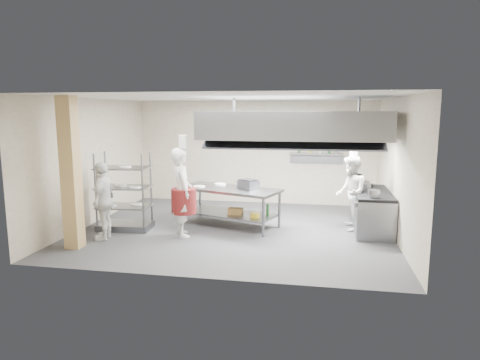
% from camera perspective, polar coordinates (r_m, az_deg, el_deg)
% --- Properties ---
extents(floor, '(7.00, 7.00, 0.00)m').
position_cam_1_polar(floor, '(9.97, -0.65, -6.53)').
color(floor, '#323234').
rests_on(floor, ground).
extents(ceiling, '(7.00, 7.00, 0.00)m').
position_cam_1_polar(ceiling, '(9.60, -0.68, 10.96)').
color(ceiling, silver).
rests_on(ceiling, wall_back).
extents(wall_back, '(7.00, 0.00, 7.00)m').
position_cam_1_polar(wall_back, '(12.61, 1.95, 3.72)').
color(wall_back, tan).
rests_on(wall_back, ground).
extents(wall_left, '(0.00, 6.00, 6.00)m').
position_cam_1_polar(wall_left, '(10.90, -19.06, 2.35)').
color(wall_left, tan).
rests_on(wall_left, ground).
extents(wall_right, '(0.00, 6.00, 6.00)m').
position_cam_1_polar(wall_right, '(9.64, 20.21, 1.45)').
color(wall_right, tan).
rests_on(wall_right, ground).
extents(column, '(0.30, 0.30, 3.00)m').
position_cam_1_polar(column, '(8.97, -21.63, 0.83)').
color(column, tan).
rests_on(column, floor).
extents(exhaust_hood, '(4.00, 2.50, 0.60)m').
position_cam_1_polar(exhaust_hood, '(9.84, 7.29, 7.35)').
color(exhaust_hood, gray).
rests_on(exhaust_hood, ceiling).
extents(hood_strip_a, '(1.60, 0.12, 0.04)m').
position_cam_1_polar(hood_strip_a, '(9.95, 2.04, 5.59)').
color(hood_strip_a, white).
rests_on(hood_strip_a, exhaust_hood).
extents(hood_strip_b, '(1.60, 0.12, 0.04)m').
position_cam_1_polar(hood_strip_b, '(9.85, 12.51, 5.35)').
color(hood_strip_b, white).
rests_on(hood_strip_b, exhaust_hood).
extents(wall_shelf, '(1.50, 0.28, 0.04)m').
position_cam_1_polar(wall_shelf, '(12.32, 10.16, 3.45)').
color(wall_shelf, gray).
rests_on(wall_shelf, wall_back).
extents(island, '(2.60, 1.74, 0.91)m').
position_cam_1_polar(island, '(10.16, -1.51, -3.60)').
color(island, slate).
rests_on(island, floor).
extents(island_worktop, '(2.60, 1.74, 0.06)m').
position_cam_1_polar(island_worktop, '(10.07, -1.52, -1.24)').
color(island_worktop, gray).
rests_on(island_worktop, island).
extents(island_undershelf, '(2.39, 1.59, 0.04)m').
position_cam_1_polar(island_undershelf, '(10.19, -1.50, -4.45)').
color(island_undershelf, slate).
rests_on(island_undershelf, island).
extents(pass_rack, '(1.23, 0.78, 1.78)m').
position_cam_1_polar(pass_rack, '(10.11, -15.21, -1.47)').
color(pass_rack, slate).
rests_on(pass_rack, floor).
extents(cooking_range, '(0.80, 2.00, 0.84)m').
position_cam_1_polar(cooking_range, '(10.26, 17.09, -4.08)').
color(cooking_range, gray).
rests_on(cooking_range, floor).
extents(range_top, '(0.78, 1.96, 0.06)m').
position_cam_1_polar(range_top, '(10.17, 17.21, -1.61)').
color(range_top, black).
rests_on(range_top, cooking_range).
extents(chef_head, '(0.75, 0.84, 1.93)m').
position_cam_1_polar(chef_head, '(9.32, -7.78, -1.64)').
color(chef_head, white).
rests_on(chef_head, floor).
extents(chef_line, '(0.66, 0.84, 1.72)m').
position_cam_1_polar(chef_line, '(10.05, 14.54, -1.68)').
color(chef_line, silver).
rests_on(chef_line, floor).
extents(chef_plating, '(0.53, 1.02, 1.66)m').
position_cam_1_polar(chef_plating, '(9.50, -17.74, -2.63)').
color(chef_plating, white).
rests_on(chef_plating, floor).
extents(griddle, '(0.54, 0.52, 0.21)m').
position_cam_1_polar(griddle, '(9.90, 1.13, -0.64)').
color(griddle, gray).
rests_on(griddle, island_worktop).
extents(wicker_basket, '(0.34, 0.25, 0.15)m').
position_cam_1_polar(wicker_basket, '(10.00, -0.62, -4.16)').
color(wicker_basket, brown).
rests_on(wicker_basket, island_undershelf).
extents(stockpot, '(0.22, 0.22, 0.16)m').
position_cam_1_polar(stockpot, '(10.25, 16.45, -0.88)').
color(stockpot, gray).
rests_on(stockpot, range_top).
extents(plate_stack, '(0.28, 0.28, 0.05)m').
position_cam_1_polar(plate_stack, '(10.17, -15.13, -3.24)').
color(plate_stack, silver).
rests_on(plate_stack, pass_rack).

